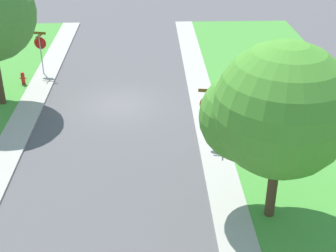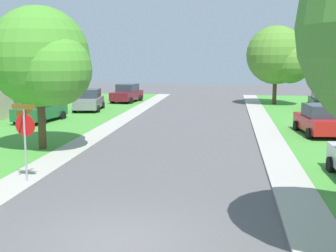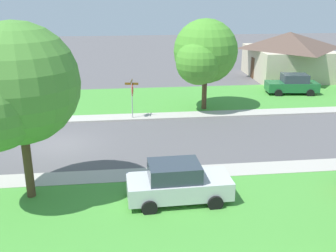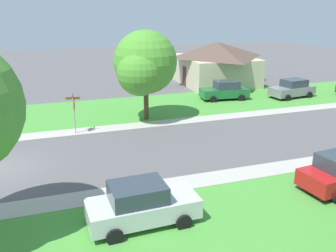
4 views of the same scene
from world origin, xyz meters
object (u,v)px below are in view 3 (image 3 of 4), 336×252
(stop_sign_far_corner, at_px, (132,93))
(tree_sidewalk_near, at_px, (12,89))
(car_green_near_corner, at_px, (292,84))
(house_left_setback, at_px, (288,54))
(car_silver_across_road, at_px, (178,183))
(tree_across_right, at_px, (204,54))

(stop_sign_far_corner, distance_m, tree_sidewalk_near, 12.32)
(car_green_near_corner, distance_m, house_left_setback, 7.46)
(stop_sign_far_corner, relative_size, tree_sidewalk_near, 0.37)
(house_left_setback, bearing_deg, tree_sidewalk_near, -42.16)
(car_silver_across_road, bearing_deg, tree_sidewalk_near, -97.14)
(stop_sign_far_corner, distance_m, car_green_near_corner, 14.88)
(car_silver_across_road, bearing_deg, stop_sign_far_corner, -172.86)
(tree_sidewalk_near, bearing_deg, car_green_near_corner, 131.16)
(car_green_near_corner, height_order, tree_sidewalk_near, tree_sidewalk_near)
(stop_sign_far_corner, xyz_separation_m, tree_sidewalk_near, (10.91, -4.89, 2.95))
(stop_sign_far_corner, height_order, tree_across_right, tree_across_right)
(stop_sign_far_corner, xyz_separation_m, car_silver_across_road, (11.71, 1.47, -1.01))
(car_green_near_corner, relative_size, tree_sidewalk_near, 0.60)
(stop_sign_far_corner, height_order, car_silver_across_road, stop_sign_far_corner)
(house_left_setback, bearing_deg, stop_sign_far_corner, -52.62)
(tree_across_right, bearing_deg, car_green_near_corner, 114.80)
(car_green_near_corner, relative_size, house_left_setback, 0.49)
(car_silver_across_road, xyz_separation_m, house_left_setback, (-24.07, 14.71, 1.50))
(car_silver_across_road, bearing_deg, house_left_setback, 148.57)
(stop_sign_far_corner, bearing_deg, car_green_near_corner, 111.51)
(tree_sidewalk_near, xyz_separation_m, tree_across_right, (-12.37, 10.08, -0.64))
(car_silver_across_road, relative_size, tree_sidewalk_near, 0.59)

